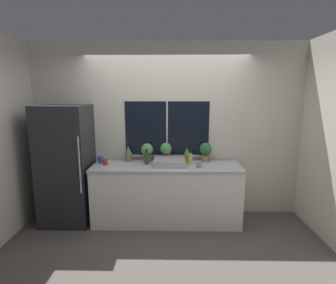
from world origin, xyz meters
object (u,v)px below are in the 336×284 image
(refrigerator, at_px, (66,165))
(mug_blue, at_px, (101,160))
(potted_plant_far_right, at_px, (206,151))
(potted_plant_far_left, at_px, (128,153))
(potted_plant_left, at_px, (147,151))
(potted_plant_center, at_px, (166,151))
(bottle_tall, at_px, (147,158))
(potted_plant_right, at_px, (187,154))
(soap_bottle, at_px, (190,159))
(mug_red, at_px, (105,162))
(sink, at_px, (169,162))
(mug_grey, at_px, (199,165))

(refrigerator, xyz_separation_m, mug_blue, (0.49, 0.11, 0.05))
(mug_blue, bearing_deg, potted_plant_far_right, 4.30)
(potted_plant_far_left, bearing_deg, mug_blue, -163.38)
(potted_plant_left, height_order, potted_plant_center, potted_plant_center)
(potted_plant_left, height_order, bottle_tall, potted_plant_left)
(potted_plant_center, distance_m, potted_plant_far_right, 0.61)
(potted_plant_far_left, relative_size, potted_plant_right, 1.10)
(mug_blue, bearing_deg, soap_bottle, -2.99)
(mug_red, bearing_deg, bottle_tall, 4.27)
(potted_plant_far_left, distance_m, potted_plant_left, 0.29)
(soap_bottle, height_order, mug_blue, soap_bottle)
(mug_red, bearing_deg, potted_plant_far_left, 36.08)
(mug_blue, bearing_deg, refrigerator, -167.67)
(soap_bottle, distance_m, mug_red, 1.27)
(sink, relative_size, potted_plant_far_left, 1.92)
(potted_plant_left, bearing_deg, potted_plant_far_left, 180.00)
(potted_plant_left, relative_size, mug_red, 3.09)
(refrigerator, bearing_deg, bottle_tall, 2.30)
(mug_red, bearing_deg, potted_plant_right, 10.46)
(refrigerator, relative_size, mug_grey, 20.75)
(potted_plant_left, bearing_deg, mug_blue, -170.16)
(mug_grey, bearing_deg, potted_plant_center, 144.53)
(potted_plant_right, bearing_deg, potted_plant_far_right, 0.00)
(refrigerator, distance_m, potted_plant_far_right, 2.11)
(potted_plant_center, xyz_separation_m, mug_blue, (-0.99, -0.12, -0.12))
(refrigerator, relative_size, soap_bottle, 8.06)
(potted_plant_right, bearing_deg, sink, -142.45)
(potted_plant_far_left, bearing_deg, soap_bottle, -11.34)
(sink, distance_m, potted_plant_right, 0.34)
(potted_plant_far_right, relative_size, bottle_tall, 1.28)
(potted_plant_far_left, bearing_deg, sink, -17.63)
(potted_plant_left, xyz_separation_m, mug_blue, (-0.70, -0.12, -0.11))
(potted_plant_left, height_order, potted_plant_right, potted_plant_left)
(refrigerator, height_order, potted_plant_far_left, refrigerator)
(potted_plant_left, relative_size, mug_grey, 3.34)
(mug_blue, bearing_deg, potted_plant_right, 5.24)
(potted_plant_right, relative_size, mug_blue, 2.21)
(sink, xyz_separation_m, mug_blue, (-1.05, 0.08, 0.00))
(mug_grey, distance_m, mug_red, 1.38)
(potted_plant_right, xyz_separation_m, mug_grey, (0.16, -0.34, -0.08))
(potted_plant_far_right, bearing_deg, refrigerator, -173.80)
(mug_grey, bearing_deg, soap_bottle, 126.40)
(refrigerator, bearing_deg, mug_grey, -3.37)
(potted_plant_left, height_order, mug_blue, potted_plant_left)
(potted_plant_left, bearing_deg, soap_bottle, -16.10)
(potted_plant_right, bearing_deg, mug_red, -169.54)
(potted_plant_left, height_order, mug_grey, potted_plant_left)
(soap_bottle, bearing_deg, mug_blue, 177.01)
(potted_plant_far_left, distance_m, potted_plant_far_right, 1.20)
(sink, height_order, soap_bottle, sink)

